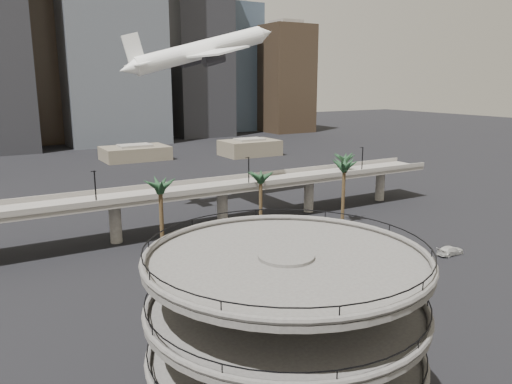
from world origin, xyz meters
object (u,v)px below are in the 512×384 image
airborne_jet (201,51)px  car_b (345,270)px  car_a (187,316)px  car_c (450,251)px  parking_ramp (285,331)px  overpass (171,197)px

airborne_jet → car_b: 58.68m
car_a → car_c: size_ratio=0.74×
car_c → parking_ramp: bearing=115.5°
parking_ramp → overpass: (13.00, 59.00, -2.50)m
car_a → car_c: bearing=-79.9°
parking_ramp → airborne_jet: airborne_jet is taller
car_a → car_b: size_ratio=0.83×
car_b → car_c: 21.58m
airborne_jet → car_b: airborne_jet is taller
overpass → car_b: overpass is taller
parking_ramp → car_a: bearing=87.2°
parking_ramp → car_a: size_ratio=5.67×
overpass → car_c: size_ratio=24.69×
parking_ramp → car_c: size_ratio=4.22×
overpass → car_a: (-11.87, -35.52, -6.67)m
parking_ramp → overpass: parking_ramp is taller
airborne_jet → car_a: 65.11m
parking_ramp → overpass: bearing=77.6°
airborne_jet → car_c: size_ratio=7.06×
overpass → airborne_jet: bearing=45.9°
parking_ramp → car_b: parking_ramp is taller
car_c → airborne_jet: bearing=26.1°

